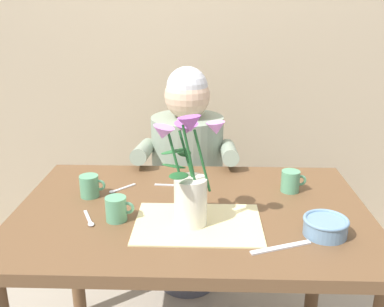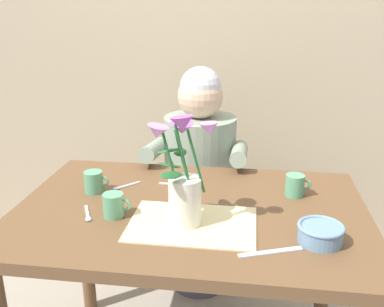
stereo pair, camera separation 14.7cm
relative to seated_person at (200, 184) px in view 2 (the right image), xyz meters
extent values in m
cube|color=tan|center=(0.04, 0.43, 0.69)|extent=(4.00, 0.10, 2.50)
cube|color=brown|center=(0.04, -0.62, 0.16)|extent=(1.20, 0.80, 0.04)
cylinder|color=brown|center=(-0.50, -0.28, -0.21)|extent=(0.06, 0.06, 0.70)
cylinder|color=brown|center=(0.58, -0.28, -0.21)|extent=(0.06, 0.06, 0.70)
cylinder|color=#4C4C56|center=(0.00, 0.00, -0.36)|extent=(0.30, 0.30, 0.40)
cylinder|color=gray|center=(0.00, 0.00, 0.09)|extent=(0.34, 0.34, 0.50)
sphere|color=#DBB293|center=(0.00, 0.00, 0.44)|extent=(0.21, 0.21, 0.21)
sphere|color=silver|center=(0.00, 0.00, 0.48)|extent=(0.19, 0.19, 0.19)
cylinder|color=gray|center=(-0.19, -0.14, 0.22)|extent=(0.07, 0.33, 0.12)
cylinder|color=gray|center=(0.19, -0.14, 0.22)|extent=(0.07, 0.33, 0.12)
cube|color=beige|center=(0.07, -0.73, 0.18)|extent=(0.40, 0.28, 0.00)
cylinder|color=silver|center=(0.04, -0.73, 0.26)|extent=(0.10, 0.10, 0.16)
cylinder|color=#23602D|center=(0.08, -0.74, 0.39)|extent=(0.06, 0.03, 0.21)
cone|color=#CC7FDB|center=(0.12, -0.75, 0.50)|extent=(0.08, 0.07, 0.04)
sphere|color=#E5D14C|center=(0.12, -0.75, 0.50)|extent=(0.02, 0.02, 0.02)
cylinder|color=#23602D|center=(0.03, -0.71, 0.38)|extent=(0.06, 0.04, 0.19)
cone|color=#A351B7|center=(0.03, -0.69, 0.48)|extent=(0.09, 0.09, 0.04)
sphere|color=#E5D14C|center=(0.03, -0.69, 0.49)|extent=(0.02, 0.02, 0.02)
cylinder|color=#23602D|center=(0.00, -0.74, 0.38)|extent=(0.05, 0.01, 0.19)
cone|color=#CC7FDB|center=(-0.04, -0.74, 0.48)|extent=(0.07, 0.07, 0.05)
sphere|color=#E5D14C|center=(-0.04, -0.74, 0.49)|extent=(0.02, 0.02, 0.02)
cylinder|color=#23602D|center=(0.04, -0.75, 0.40)|extent=(0.05, 0.04, 0.23)
cone|color=#A351B7|center=(0.04, -0.77, 0.52)|extent=(0.10, 0.10, 0.05)
sphere|color=#E5D14C|center=(0.04, -0.77, 0.52)|extent=(0.02, 0.02, 0.02)
ellipsoid|color=#23602D|center=(0.01, -0.78, 0.36)|extent=(0.08, 0.10, 0.03)
ellipsoid|color=#23602D|center=(0.02, -0.68, 0.40)|extent=(0.07, 0.10, 0.02)
ellipsoid|color=#23602D|center=(-0.01, -0.70, 0.36)|extent=(0.10, 0.08, 0.02)
ellipsoid|color=#23602D|center=(-0.01, -0.70, 0.41)|extent=(0.10, 0.08, 0.04)
cylinder|color=#6689A8|center=(0.45, -0.78, 0.20)|extent=(0.13, 0.13, 0.05)
torus|color=#6689A8|center=(0.45, -0.78, 0.23)|extent=(0.14, 0.14, 0.01)
cube|color=silver|center=(0.31, -0.86, 0.18)|extent=(0.18, 0.08, 0.00)
cylinder|color=#569970|center=(0.40, -0.46, 0.22)|extent=(0.07, 0.07, 0.08)
torus|color=#569970|center=(0.44, -0.46, 0.22)|extent=(0.04, 0.01, 0.04)
cylinder|color=#569970|center=(-0.33, -0.53, 0.22)|extent=(0.07, 0.07, 0.08)
torus|color=#569970|center=(-0.29, -0.53, 0.22)|extent=(0.04, 0.01, 0.04)
cylinder|color=#569970|center=(-0.20, -0.71, 0.22)|extent=(0.07, 0.07, 0.08)
torus|color=#569970|center=(-0.16, -0.71, 0.22)|extent=(0.04, 0.01, 0.04)
cube|color=silver|center=(-0.06, -0.43, 0.18)|extent=(0.10, 0.02, 0.00)
ellipsoid|color=silver|center=(0.00, -0.43, 0.18)|extent=(0.03, 0.02, 0.01)
cube|color=silver|center=(-0.22, -0.46, 0.18)|extent=(0.08, 0.08, 0.00)
ellipsoid|color=silver|center=(-0.26, -0.50, 0.18)|extent=(0.03, 0.03, 0.01)
cube|color=silver|center=(-0.30, -0.70, 0.18)|extent=(0.05, 0.09, 0.00)
ellipsoid|color=silver|center=(-0.27, -0.75, 0.18)|extent=(0.03, 0.03, 0.01)
camera|label=1|loc=(0.09, -1.95, 0.84)|focal=40.57mm
camera|label=2|loc=(0.23, -1.94, 0.84)|focal=40.57mm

